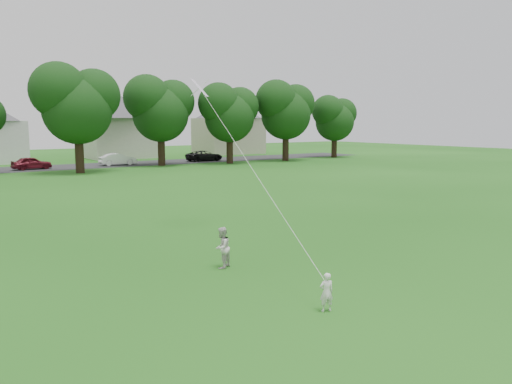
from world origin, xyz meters
TOP-DOWN VIEW (x-y plane):
  - ground at (0.00, 0.00)m, footprint 160.00×160.00m
  - toddler at (1.10, -2.41)m, footprint 0.40×0.32m
  - older_boy at (0.92, 2.11)m, footprint 0.79×0.74m
  - kite at (2.26, 2.79)m, footprint 1.72×5.78m
  - tree_row at (4.41, 36.00)m, footprint 79.62×8.98m

SIDE VIEW (x-z plane):
  - ground at x=0.00m, z-range 0.00..0.00m
  - toddler at x=1.10m, z-range 0.00..0.95m
  - older_boy at x=0.92m, z-range 0.00..1.29m
  - kite at x=2.26m, z-range -2.63..9.25m
  - tree_row at x=4.41m, z-range 1.00..10.97m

